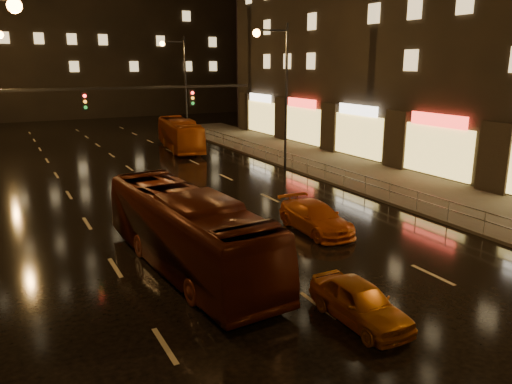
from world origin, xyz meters
The scene contains 8 objects.
ground centered at (0.00, 20.00, 0.00)m, with size 140.00×140.00×0.00m, color black.
sidewalk_right centered at (13.50, 15.00, 0.07)m, with size 7.00×70.00×0.15m, color #38332D.
traffic_signal centered at (-5.06, 20.00, 4.74)m, with size 15.31×0.32×6.20m.
railing_right centered at (10.20, 18.00, 0.90)m, with size 0.05×56.00×1.00m.
bus_red centered at (-2.60, 8.71, 1.47)m, with size 2.47×10.55×2.94m, color #501A0B.
bus_curb centered at (6.00, 33.95, 1.35)m, with size 2.27×9.70×2.70m, color #AD4A11.
taxi_near centered at (0.50, 2.61, 0.62)m, with size 1.47×3.64×1.24m, color #C16612.
taxi_far centered at (4.00, 10.00, 0.65)m, with size 1.81×4.46×1.29m, color #CA5513.
Camera 1 is at (-8.40, -7.77, 7.39)m, focal length 35.00 mm.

